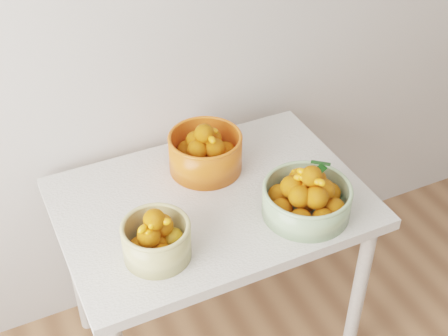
{
  "coord_description": "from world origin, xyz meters",
  "views": [
    {
      "loc": [
        -0.96,
        0.18,
        2.1
      ],
      "look_at": [
        -0.32,
        1.53,
        0.92
      ],
      "focal_mm": 50.0,
      "sensor_mm": 36.0,
      "label": 1
    }
  ],
  "objects": [
    {
      "name": "table",
      "position": [
        -0.34,
        1.6,
        0.65
      ],
      "size": [
        1.0,
        0.7,
        0.75
      ],
      "color": "silver",
      "rests_on": "ground"
    },
    {
      "name": "bowl_cream",
      "position": [
        -0.59,
        1.44,
        0.82
      ],
      "size": [
        0.27,
        0.27,
        0.17
      ],
      "rotation": [
        0.0,
        0.0,
        -0.41
      ],
      "color": "tan",
      "rests_on": "table"
    },
    {
      "name": "bowl_green",
      "position": [
        -0.09,
        1.41,
        0.81
      ],
      "size": [
        0.36,
        0.36,
        0.18
      ],
      "rotation": [
        0.0,
        0.0,
        -0.33
      ],
      "color": "#97B887",
      "rests_on": "table"
    },
    {
      "name": "bowl_orange",
      "position": [
        -0.29,
        1.76,
        0.82
      ],
      "size": [
        0.33,
        0.33,
        0.18
      ],
      "rotation": [
        0.0,
        0.0,
        -0.39
      ],
      "color": "#EC571A",
      "rests_on": "table"
    }
  ]
}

